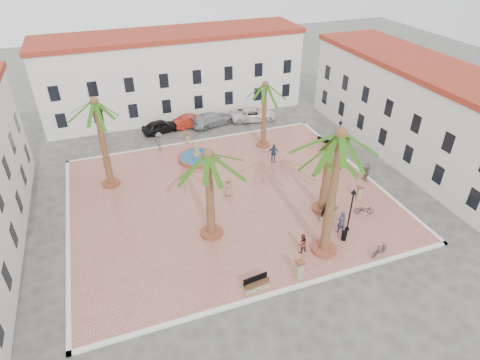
{
  "coord_description": "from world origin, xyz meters",
  "views": [
    {
      "loc": [
        -8.75,
        -26.62,
        19.98
      ],
      "look_at": [
        1.0,
        0.0,
        1.6
      ],
      "focal_mm": 30.0,
      "sensor_mm": 36.0,
      "label": 1
    }
  ],
  "objects": [
    {
      "name": "litter_bin",
      "position": [
        6.18,
        -8.14,
        0.53
      ],
      "size": [
        0.39,
        0.39,
        0.77
      ],
      "primitive_type": "cylinder",
      "color": "black",
      "rests_on": "plaza"
    },
    {
      "name": "car_silver",
      "position": [
        2.9,
        14.48,
        0.75
      ],
      "size": [
        5.54,
        3.28,
        1.51
      ],
      "primitive_type": "imported",
      "rotation": [
        0.0,
        0.0,
        1.81
      ],
      "color": "#A4A4AC",
      "rests_on": "ground"
    },
    {
      "name": "kerb_s",
      "position": [
        0.0,
        -11.0,
        0.08
      ],
      "size": [
        26.3,
        0.3,
        0.16
      ],
      "primitive_type": "cube",
      "color": "silver",
      "rests_on": "ground"
    },
    {
      "name": "car_black",
      "position": [
        -3.01,
        14.67,
        0.72
      ],
      "size": [
        4.46,
        2.46,
        1.44
      ],
      "primitive_type": "imported",
      "rotation": [
        0.0,
        0.0,
        1.76
      ],
      "color": "black",
      "rests_on": "ground"
    },
    {
      "name": "palm_ne",
      "position": [
        6.37,
        7.6,
        6.04
      ],
      "size": [
        4.61,
        4.61,
        6.97
      ],
      "color": "#9A472F",
      "rests_on": "plaza"
    },
    {
      "name": "pedestrian_fountain_b",
      "position": [
        5.97,
        4.17,
        1.08
      ],
      "size": [
        1.19,
        0.85,
        1.87
      ],
      "primitive_type": "imported",
      "rotation": [
        0.0,
        0.0,
        -0.4
      ],
      "color": "#2D3D54",
      "rests_on": "plaza"
    },
    {
      "name": "bicycle_b",
      "position": [
        7.63,
        -10.4,
        0.61
      ],
      "size": [
        1.6,
        0.8,
        0.93
      ],
      "primitive_type": "imported",
      "rotation": [
        0.0,
        0.0,
        1.82
      ],
      "color": "black",
      "rests_on": "plaza"
    },
    {
      "name": "car_white",
      "position": [
        7.88,
        14.18,
        0.76
      ],
      "size": [
        5.81,
        3.41,
        1.52
      ],
      "primitive_type": "imported",
      "rotation": [
        0.0,
        0.0,
        1.4
      ],
      "color": "white",
      "rests_on": "ground"
    },
    {
      "name": "palm_s",
      "position": [
        4.21,
        -8.65,
        8.44
      ],
      "size": [
        5.81,
        5.81,
        9.69
      ],
      "color": "#9A472F",
      "rests_on": "plaza"
    },
    {
      "name": "kerb_w",
      "position": [
        -13.0,
        0.0,
        0.08
      ],
      "size": [
        0.3,
        22.3,
        0.16
      ],
      "primitive_type": "cube",
      "color": "silver",
      "rests_on": "ground"
    },
    {
      "name": "bench_s",
      "position": [
        -1.64,
        -10.29,
        0.42
      ],
      "size": [
        1.85,
        0.74,
        0.95
      ],
      "rotation": [
        0.0,
        0.0,
        0.11
      ],
      "color": "gray",
      "rests_on": "plaza"
    },
    {
      "name": "bicycle_a",
      "position": [
        9.4,
        -5.99,
        0.56
      ],
      "size": [
        1.66,
        1.12,
        0.82
      ],
      "primitive_type": "imported",
      "rotation": [
        0.0,
        0.0,
        1.17
      ],
      "color": "black",
      "rests_on": "plaza"
    },
    {
      "name": "bollard_n",
      "position": [
        -1.05,
        10.39,
        0.83
      ],
      "size": [
        0.52,
        0.52,
        1.31
      ],
      "rotation": [
        0.0,
        0.0,
        -0.12
      ],
      "color": "gray",
      "rests_on": "plaza"
    },
    {
      "name": "cyclist_a",
      "position": [
        6.4,
        -7.28,
        1.1
      ],
      "size": [
        0.71,
        0.48,
        1.9
      ],
      "primitive_type": "imported",
      "rotation": [
        0.0,
        0.0,
        3.11
      ],
      "color": "#313346",
      "rests_on": "plaza"
    },
    {
      "name": "pedestrian_fountain_a",
      "position": [
        0.02,
        0.2,
        1.0
      ],
      "size": [
        0.99,
        0.86,
        1.7
      ],
      "primitive_type": "imported",
      "rotation": [
        0.0,
        0.0,
        0.47
      ],
      "color": "#8E7259",
      "rests_on": "plaza"
    },
    {
      "name": "building_east",
      "position": [
        19.99,
        2.0,
        4.52
      ],
      "size": [
        7.4,
        26.4,
        9.0
      ],
      "rotation": [
        0.0,
        0.0,
        1.57
      ],
      "color": "white",
      "rests_on": "ground"
    },
    {
      "name": "plaza",
      "position": [
        0.0,
        0.0,
        0.07
      ],
      "size": [
        26.0,
        22.0,
        0.15
      ],
      "primitive_type": "cube",
      "color": "#BB6C5D",
      "rests_on": "ground"
    },
    {
      "name": "pedestrian_north",
      "position": [
        -3.96,
        10.4,
        1.1
      ],
      "size": [
        0.81,
        1.28,
        1.89
      ],
      "primitive_type": "imported",
      "rotation": [
        0.0,
        0.0,
        1.48
      ],
      "color": "#4F4E53",
      "rests_on": "plaza"
    },
    {
      "name": "kerb_e",
      "position": [
        13.0,
        0.0,
        0.08
      ],
      "size": [
        0.3,
        22.3,
        0.16
      ],
      "primitive_type": "cube",
      "color": "silver",
      "rests_on": "ground"
    },
    {
      "name": "bench_e",
      "position": [
        10.75,
        0.74,
        0.4
      ],
      "size": [
        0.7,
        1.76,
        0.9
      ],
      "rotation": [
        0.0,
        0.0,
        1.68
      ],
      "color": "gray",
      "rests_on": "plaza"
    },
    {
      "name": "lamppost_s",
      "position": [
        7.04,
        -7.27,
        2.69
      ],
      "size": [
        0.41,
        0.41,
        3.75
      ],
      "color": "black",
      "rests_on": "plaza"
    },
    {
      "name": "bollard_se",
      "position": [
        1.31,
        -10.4,
        0.92
      ],
      "size": [
        0.55,
        0.55,
        1.49
      ],
      "rotation": [
        0.0,
        0.0,
        0.04
      ],
      "color": "gray",
      "rests_on": "plaza"
    },
    {
      "name": "bench_se",
      "position": [
        6.57,
        -5.39,
        0.45
      ],
      "size": [
        2.01,
        1.61,
        1.06
      ],
      "rotation": [
        0.0,
        0.0,
        0.58
      ],
      "color": "gray",
      "rests_on": "plaza"
    },
    {
      "name": "palm_e",
      "position": [
        6.52,
        -4.33,
        5.13
      ],
      "size": [
        5.18,
        5.18,
        6.13
      ],
      "color": "#9A472F",
      "rests_on": "plaza"
    },
    {
      "name": "fountain",
      "position": [
        -0.92,
        7.08,
        0.41
      ],
      "size": [
        3.72,
        3.72,
        1.92
      ],
      "color": "#9A472F",
      "rests_on": "plaza"
    },
    {
      "name": "palm_nw",
      "position": [
        -9.29,
        5.46,
        7.16
      ],
      "size": [
        5.03,
        5.03,
        8.22
      ],
      "color": "#9A472F",
      "rests_on": "plaza"
    },
    {
      "name": "bollard_e",
      "position": [
        10.18,
        -4.1,
        0.8
      ],
      "size": [
        0.51,
        0.51,
        1.25
      ],
      "rotation": [
        0.0,
        0.0,
        -0.15
      ],
      "color": "gray",
      "rests_on": "plaza"
    },
    {
      "name": "car_red",
      "position": [
        0.6,
        14.93,
        0.69
      ],
      "size": [
        4.31,
        1.82,
        1.38
      ],
      "primitive_type": "imported",
      "rotation": [
        0.0,
        0.0,
        1.66
      ],
      "color": "#A82215",
      "rests_on": "ground"
    },
    {
      "name": "ground",
      "position": [
        0.0,
        0.0,
        0.0
      ],
      "size": [
        120.0,
        120.0,
        0.0
      ],
      "primitive_type": "plane",
      "color": "#56544F",
      "rests_on": "ground"
    },
    {
      "name": "cyclist_b",
      "position": [
        2.63,
        -8.22,
        0.94
      ],
      "size": [
        0.87,
        0.74,
        1.58
      ],
      "primitive_type": "imported",
      "rotation": [
        0.0,
        0.0,
        3.34
      ],
      "color": "maroon",
      "rests_on": "plaza"
    },
    {
      "name": "pedestrian_east",
      "position": [
        12.4,
        -1.81,
        1.05
      ],
      "size": [
        0.85,
        1.73,
        1.79
      ],
      "primitive_type": "imported",
      "rotation": [
        0.0,
        0.0,
        -1.77
      ],
      "color": "#736258",
      "rests_on": "plaza"
    },
    {
      "name": "building_north",
      "position": [
        -0.0,
        19.99,
        4.77
      ],
      "size": [
        30.4,
        7.4,
        9.5
      ],
      "color": "white",
      "rests_on": "ground"
    },
    {
      "name": "kerb_n",
      "position": [
        0.0,
        11.0,
        0.08
      ],
      "size": [
        26.3,
        0.3,
        0.16
      ],
      "primitive_type": "cube",
      "color": "silver",
      "rests_on": "ground"
    },
    {
      "name": "palm_sw",
      "position": [
        -2.8,
        -4.16,
        6.13
      ],
      "size": [
        5.5,
        5.5,
        7.23
      ],
      "color": "#9A472F",
      "rests_on": "plaza"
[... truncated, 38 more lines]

